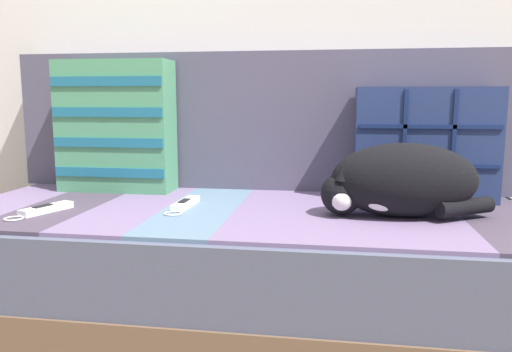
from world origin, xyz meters
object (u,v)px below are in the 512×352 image
game_remote_far (44,210)px  couch (239,262)px  throw_pillow_quilted (425,144)px  sleeping_cat (398,182)px  throw_pillow_striped (116,126)px  game_remote_near (185,204)px

game_remote_far → couch: bearing=18.9°
throw_pillow_quilted → sleeping_cat: 0.28m
throw_pillow_striped → sleeping_cat: bearing=-15.8°
game_remote_near → game_remote_far: 0.38m
throw_pillow_quilted → game_remote_far: throw_pillow_quilted is taller
throw_pillow_striped → game_remote_far: (-0.05, -0.35, -0.21)m
couch → throw_pillow_quilted: throw_pillow_quilted is taller
couch → throw_pillow_quilted: 0.67m
game_remote_near → sleeping_cat: bearing=-2.4°
throw_pillow_quilted → game_remote_far: size_ratio=2.06×
sleeping_cat → game_remote_near: (-0.58, 0.02, -0.08)m
couch → game_remote_near: game_remote_near is taller
throw_pillow_quilted → throw_pillow_striped: size_ratio=0.97×
throw_pillow_striped → sleeping_cat: throw_pillow_striped is taller
couch → sleeping_cat: (0.43, -0.07, 0.26)m
throw_pillow_striped → game_remote_far: size_ratio=2.14×
throw_pillow_quilted → sleeping_cat: (-0.11, -0.25, -0.08)m
throw_pillow_quilted → throw_pillow_striped: throw_pillow_striped is taller
throw_pillow_striped → throw_pillow_quilted: bearing=0.0°
couch → sleeping_cat: bearing=-9.1°
couch → sleeping_cat: 0.51m
couch → throw_pillow_quilted: (0.54, 0.18, 0.34)m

